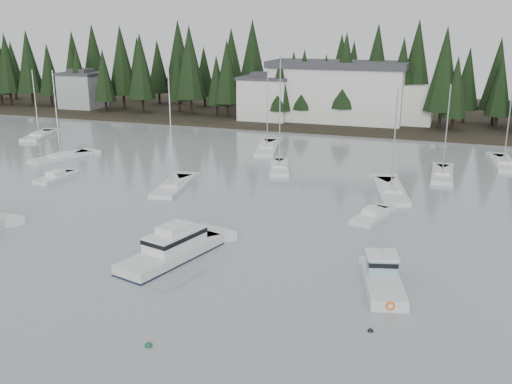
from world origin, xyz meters
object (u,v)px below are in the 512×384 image
sailboat_10 (279,169)px  sailboat_6 (39,137)px  lobster_boat_teal (383,280)px  runabout_1 (372,217)px  harbor_inn (349,92)px  runabout_0 (56,178)px  sailboat_8 (267,149)px  sailboat_7 (61,159)px  house_far_west (82,89)px  sailboat_0 (173,187)px  sailboat_5 (503,165)px  cabin_cruiser_center (173,251)px  sailboat_9 (391,193)px  sailboat_3 (442,176)px  house_west (265,97)px

sailboat_10 → sailboat_6: bearing=63.2°
lobster_boat_teal → runabout_1: bearing=-3.3°
harbor_inn → sailboat_6: (-45.61, -29.79, -5.72)m
harbor_inn → runabout_0: (-25.83, -51.05, -5.64)m
sailboat_8 → runabout_1: 32.71m
harbor_inn → sailboat_8: 28.05m
sailboat_7 → sailboat_8: size_ratio=1.02×
house_far_west → sailboat_0: size_ratio=0.60×
lobster_boat_teal → sailboat_0: 31.25m
sailboat_0 → sailboat_7: 22.76m
sailboat_5 → runabout_0: size_ratio=2.18×
sailboat_5 → cabin_cruiser_center: bearing=142.4°
house_far_west → cabin_cruiser_center: (55.45, -66.58, -3.77)m
cabin_cruiser_center → sailboat_5: sailboat_5 is taller
sailboat_6 → sailboat_9: 60.06m
sailboat_3 → sailboat_5: size_ratio=0.93×
sailboat_9 → house_west: bearing=20.9°
sailboat_0 → sailboat_10: bearing=-44.8°
sailboat_3 → sailboat_6: bearing=85.1°
sailboat_0 → sailboat_8: 23.58m
harbor_inn → sailboat_10: (-1.93, -37.53, -5.67)m
sailboat_8 → sailboat_9: size_ratio=1.03×
sailboat_7 → runabout_1: (44.20, -11.12, 0.07)m
sailboat_10 → house_far_west: bearing=40.0°
lobster_boat_teal → sailboat_5: bearing=-28.3°
house_west → sailboat_9: size_ratio=0.80×
sailboat_0 → sailboat_3: bearing=-70.6°
sailboat_9 → cabin_cruiser_center: bearing=135.6°
sailboat_5 → runabout_1: sailboat_5 is taller
harbor_inn → sailboat_5: bearing=-45.2°
cabin_cruiser_center → sailboat_7: bearing=64.6°
sailboat_7 → cabin_cruiser_center: bearing=-112.1°
sailboat_3 → runabout_1: (-5.89, -18.70, 0.07)m
house_west → harbor_inn: 15.45m
sailboat_7 → runabout_1: sailboat_7 is taller
house_far_west → cabin_cruiser_center: 86.73m
sailboat_9 → lobster_boat_teal: bearing=171.2°
sailboat_9 → runabout_0: 39.35m
sailboat_6 → house_west: bearing=-66.2°
runabout_0 → sailboat_10: bearing=-58.3°
sailboat_3 → sailboat_8: size_ratio=0.95×
runabout_0 → sailboat_8: bearing=-35.1°
harbor_inn → sailboat_0: 51.29m
cabin_cruiser_center → sailboat_6: bearing=64.2°
sailboat_5 → sailboat_8: (-32.57, -0.88, -0.01)m
sailboat_6 → sailboat_10: 44.37m
cabin_cruiser_center → runabout_0: 29.53m
house_west → sailboat_5: size_ratio=0.76×
lobster_boat_teal → sailboat_10: bearing=15.0°
cabin_cruiser_center → sailboat_6: 58.24m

